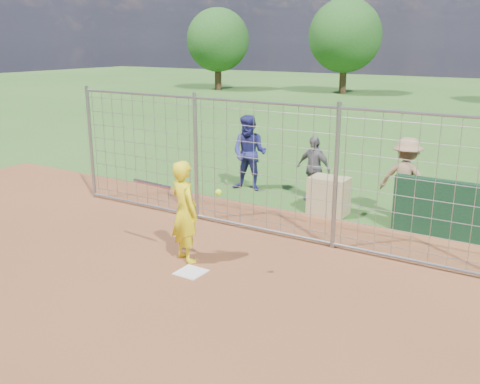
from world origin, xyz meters
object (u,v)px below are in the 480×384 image
Objects in this scene: bystander_b at (313,168)px; equipment_bin at (329,196)px; batter at (185,212)px; bystander_c at (406,179)px; bystander_a at (249,153)px.

bystander_b is 1.88× the size of equipment_bin.
batter is at bearing -83.67° from bystander_b.
bystander_b is 2.19m from bystander_c.
bystander_a is 2.56m from equipment_bin.
bystander_a is 2.32× the size of equipment_bin.
bystander_a reaches higher than bystander_c.
bystander_b is at bearing -7.61° from bystander_a.
batter reaches higher than bystander_c.
batter is 3.79m from equipment_bin.
bystander_b is 0.88× the size of bystander_c.
bystander_c is (2.50, 4.12, -0.01)m from batter.
bystander_b is at bearing -71.66° from batter.
bystander_c is at bearing -98.63° from batter.
equipment_bin is at bearing -36.08° from bystander_b.
bystander_a reaches higher than batter.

